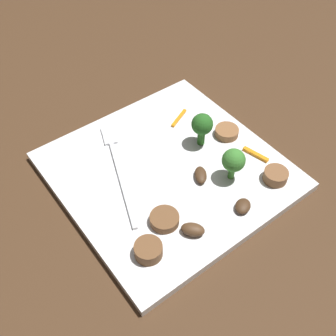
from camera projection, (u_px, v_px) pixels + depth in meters
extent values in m
plane|color=#422B19|center=(168.00, 174.00, 0.54)|extent=(1.40, 1.40, 0.00)
cube|color=white|center=(168.00, 171.00, 0.54)|extent=(0.28, 0.28, 0.01)
cube|color=silver|center=(122.00, 183.00, 0.51)|extent=(0.14, 0.06, 0.00)
cube|color=silver|center=(109.00, 136.00, 0.57)|extent=(0.04, 0.03, 0.00)
cylinder|color=#408630|center=(232.00, 171.00, 0.51)|extent=(0.01, 0.01, 0.02)
sphere|color=#387A2D|center=(234.00, 160.00, 0.50)|extent=(0.03, 0.03, 0.03)
cylinder|color=#296420|center=(201.00, 136.00, 0.55)|extent=(0.01, 0.01, 0.03)
sphere|color=#235B1E|center=(202.00, 124.00, 0.54)|extent=(0.03, 0.03, 0.03)
cylinder|color=brown|center=(148.00, 250.00, 0.44)|extent=(0.04, 0.04, 0.02)
cylinder|color=brown|center=(276.00, 176.00, 0.51)|extent=(0.04, 0.04, 0.01)
cylinder|color=brown|center=(227.00, 132.00, 0.57)|extent=(0.05, 0.05, 0.01)
cylinder|color=brown|center=(164.00, 219.00, 0.47)|extent=(0.04, 0.04, 0.01)
ellipsoid|color=#422B19|center=(201.00, 175.00, 0.52)|extent=(0.03, 0.03, 0.01)
ellipsoid|color=#422B19|center=(243.00, 206.00, 0.49)|extent=(0.03, 0.03, 0.01)
ellipsoid|color=#4C331E|center=(193.00, 230.00, 0.46)|extent=(0.03, 0.03, 0.01)
cube|color=orange|center=(179.00, 118.00, 0.60)|extent=(0.02, 0.04, 0.00)
cube|color=orange|center=(256.00, 154.00, 0.55)|extent=(0.04, 0.01, 0.00)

